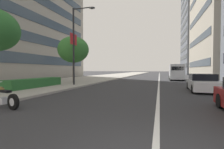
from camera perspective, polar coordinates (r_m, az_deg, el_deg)
name	(u,v)px	position (r m, az deg, el deg)	size (l,w,h in m)	color
sidewalk_right_plaza	(101,77)	(34.74, -3.99, -0.95)	(160.00, 10.34, 0.15)	#A39E93
lane_centre_stripe	(159,77)	(37.53, 16.47, -0.93)	(110.00, 0.16, 0.01)	silver
motorcycle_nearest_camera	(2,97)	(8.48, -34.49, -6.74)	(0.72, 2.19, 1.49)	black
car_mid_block_traffic	(202,83)	(14.20, 29.47, -2.65)	(4.39, 2.01, 1.34)	silver
delivery_van_ahead	(176,72)	(28.17, 21.89, 0.91)	(5.97, 2.20, 2.51)	silver
street_lamp_with_banners	(77,38)	(16.76, -12.45, 12.49)	(1.26, 2.42, 7.66)	#232326
clipped_hedge_bed	(36,83)	(15.49, -25.48, -2.65)	(5.77, 1.10, 0.75)	#28602D
street_tree_mid_sidewalk	(73,50)	(19.84, -13.59, 8.59)	(3.66, 3.66, 5.47)	#473323
office_tower_near_left	(209,20)	(72.94, 31.19, 16.35)	(18.80, 17.29, 40.91)	slate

